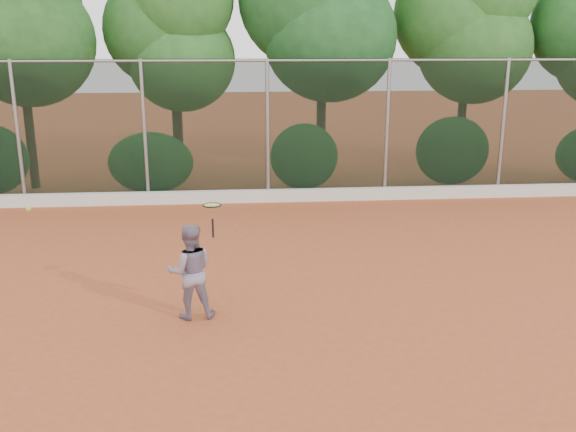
{
  "coord_description": "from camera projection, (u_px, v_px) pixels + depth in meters",
  "views": [
    {
      "loc": [
        -0.82,
        -8.8,
        4.01
      ],
      "look_at": [
        0.0,
        1.0,
        1.25
      ],
      "focal_mm": 40.0,
      "sensor_mm": 36.0,
      "label": 1
    }
  ],
  "objects": [
    {
      "name": "concrete_curb",
      "position": [
        269.0,
        196.0,
        16.1
      ],
      "size": [
        24.0,
        0.2,
        0.3
      ],
      "primitive_type": "cube",
      "color": "silver",
      "rests_on": "ground"
    },
    {
      "name": "tennis_player",
      "position": [
        190.0,
        271.0,
        9.33
      ],
      "size": [
        0.75,
        0.61,
        1.42
      ],
      "primitive_type": "imported",
      "rotation": [
        0.0,
        0.0,
        3.25
      ],
      "color": "slate",
      "rests_on": "ground"
    },
    {
      "name": "ground",
      "position": [
        294.0,
        314.0,
        9.6
      ],
      "size": [
        80.0,
        80.0,
        0.0
      ],
      "primitive_type": "plane",
      "color": "#A44B26",
      "rests_on": "ground"
    },
    {
      "name": "foliage_backdrop",
      "position": [
        242.0,
        21.0,
        16.98
      ],
      "size": [
        23.7,
        3.63,
        7.55
      ],
      "color": "#462B1B",
      "rests_on": "ground"
    },
    {
      "name": "tennis_ball_in_flight",
      "position": [
        28.0,
        209.0,
        8.93
      ],
      "size": [
        0.07,
        0.07,
        0.07
      ],
      "color": "#AACD2E",
      "rests_on": "ground"
    },
    {
      "name": "tennis_racket",
      "position": [
        212.0,
        208.0,
        8.89
      ],
      "size": [
        0.34,
        0.34,
        0.5
      ],
      "color": "black",
      "rests_on": "ground"
    },
    {
      "name": "chainlink_fence",
      "position": [
        268.0,
        127.0,
        15.81
      ],
      "size": [
        24.09,
        0.09,
        3.5
      ],
      "color": "black",
      "rests_on": "ground"
    }
  ]
}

